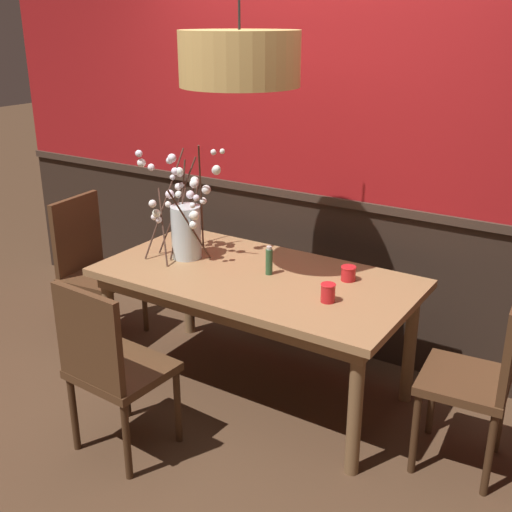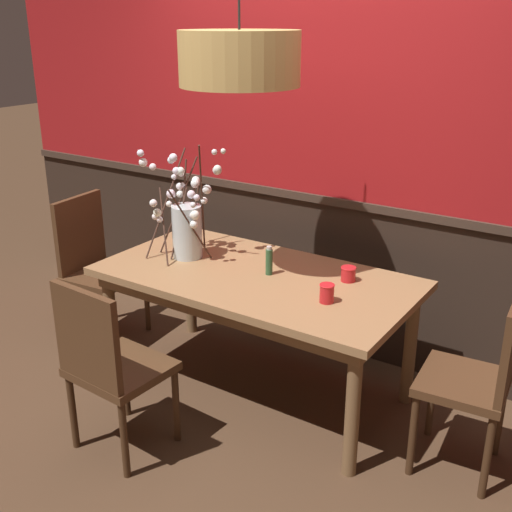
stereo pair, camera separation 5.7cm
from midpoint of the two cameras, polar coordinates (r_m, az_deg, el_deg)
ground_plane at (r=3.86m, az=-0.43°, el=-11.83°), size 24.00×24.00×0.00m
back_wall at (r=3.98m, az=5.64°, el=10.20°), size 5.23×0.14×2.72m
dining_table at (r=3.55m, az=-0.46°, el=-2.89°), size 1.75×0.92×0.74m
chair_head_east_end at (r=3.17m, az=19.15°, el=-9.89°), size 0.43×0.45×0.93m
chair_near_side_left at (r=3.17m, az=-13.51°, el=-9.34°), size 0.46×0.44×0.93m
chair_head_west_end at (r=4.39m, az=-14.86°, el=-0.56°), size 0.46×0.49×0.97m
chair_far_side_left at (r=4.42m, az=3.41°, el=0.16°), size 0.48×0.42×0.94m
vase_with_blossoms at (r=3.73m, az=-6.82°, el=2.85°), size 0.54×0.38×0.70m
candle_holder_nearer_center at (r=3.45m, az=7.84°, el=-1.55°), size 0.08×0.08×0.08m
candle_holder_nearer_edge at (r=3.18m, az=5.98°, el=-3.30°), size 0.08×0.08×0.10m
condiment_bottle at (r=3.49m, az=0.72°, el=-0.45°), size 0.04×0.04×0.16m
pendant_lamp at (r=3.24m, az=-2.01°, el=17.31°), size 0.60×0.60×0.97m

